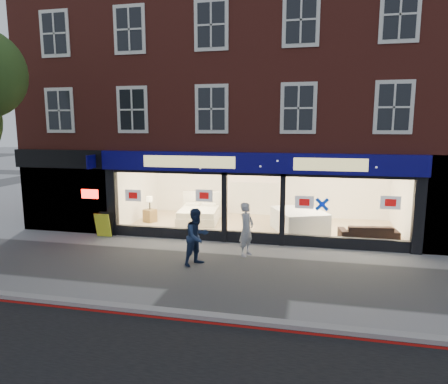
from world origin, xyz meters
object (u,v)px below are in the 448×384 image
(sofa, at_px, (368,233))
(a_board, at_px, (104,225))
(pedestrian_grey, at_px, (247,229))
(display_bed, at_px, (199,214))
(mattress_stack, at_px, (299,221))
(pedestrian_blue, at_px, (197,237))

(sofa, xyz_separation_m, a_board, (-9.79, -1.23, 0.07))
(sofa, relative_size, pedestrian_grey, 1.16)
(display_bed, distance_m, pedestrian_grey, 4.72)
(sofa, height_order, a_board, a_board)
(mattress_stack, distance_m, pedestrian_blue, 5.22)
(display_bed, xyz_separation_m, a_board, (-2.99, -2.77, 0.04))
(pedestrian_grey, bearing_deg, display_bed, 55.01)
(pedestrian_grey, bearing_deg, a_board, 99.21)
(a_board, bearing_deg, pedestrian_grey, -11.28)
(display_bed, relative_size, sofa, 1.10)
(display_bed, bearing_deg, a_board, -143.74)
(a_board, bearing_deg, display_bed, 42.14)
(display_bed, bearing_deg, mattress_stack, -16.37)
(a_board, bearing_deg, pedestrian_blue, -28.25)
(mattress_stack, height_order, pedestrian_grey, pedestrian_grey)
(mattress_stack, relative_size, pedestrian_grey, 1.50)
(mattress_stack, relative_size, sofa, 1.30)
(mattress_stack, bearing_deg, display_bed, 170.26)
(mattress_stack, distance_m, a_board, 7.58)
(display_bed, relative_size, a_board, 2.38)
(mattress_stack, bearing_deg, a_board, -164.44)
(display_bed, distance_m, mattress_stack, 4.38)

